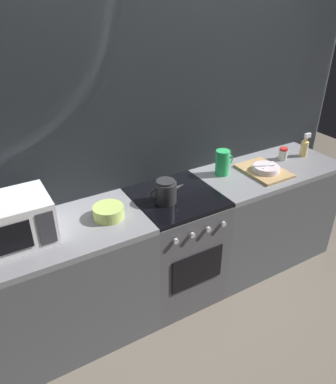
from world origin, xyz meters
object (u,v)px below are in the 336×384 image
object	(u,v)px
stove_unit	(175,246)
pitcher	(223,162)
mixing_bowl	(109,212)
spray_bottle	(304,147)
spice_jar	(283,154)
microwave	(10,222)
dish_pile	(265,170)
kettle	(166,191)

from	to	relation	value
stove_unit	pitcher	bearing A→B (deg)	12.71
mixing_bowl	spray_bottle	bearing A→B (deg)	1.51
pitcher	spice_jar	distance (m)	0.62
microwave	spice_jar	distance (m)	2.20
mixing_bowl	spice_jar	size ratio (longest dim) A/B	1.90
pitcher	dish_pile	bearing A→B (deg)	-25.56
mixing_bowl	spice_jar	bearing A→B (deg)	2.96
stove_unit	kettle	size ratio (longest dim) A/B	3.16
kettle	mixing_bowl	size ratio (longest dim) A/B	1.42
pitcher	spray_bottle	distance (m)	0.83
stove_unit	spray_bottle	size ratio (longest dim) A/B	4.43
stove_unit	mixing_bowl	distance (m)	0.71
stove_unit	dish_pile	distance (m)	0.94
kettle	spice_jar	xyz separation A→B (m)	(1.21, 0.10, -0.03)
microwave	spray_bottle	world-z (taller)	microwave
stove_unit	kettle	distance (m)	0.54
dish_pile	spice_jar	world-z (taller)	spice_jar
stove_unit	microwave	xyz separation A→B (m)	(-1.09, 0.03, 0.59)
microwave	mixing_bowl	size ratio (longest dim) A/B	2.30
microwave	mixing_bowl	world-z (taller)	microwave
dish_pile	microwave	bearing A→B (deg)	177.84
stove_unit	spice_jar	size ratio (longest dim) A/B	8.57
pitcher	stove_unit	bearing A→B (deg)	-167.29
pitcher	spice_jar	size ratio (longest dim) A/B	1.90
microwave	mixing_bowl	xyz separation A→B (m)	(0.58, -0.05, -0.10)
kettle	stove_unit	bearing A→B (deg)	17.48
kettle	spice_jar	size ratio (longest dim) A/B	2.71
kettle	spray_bottle	bearing A→B (deg)	2.70
pitcher	dish_pile	world-z (taller)	pitcher
dish_pile	spice_jar	bearing A→B (deg)	19.77
mixing_bowl	pitcher	xyz separation A→B (m)	(1.01, 0.12, 0.06)
microwave	dish_pile	bearing A→B (deg)	-2.16
stove_unit	kettle	world-z (taller)	kettle
mixing_bowl	dish_pile	xyz separation A→B (m)	(1.32, -0.03, -0.02)
mixing_bowl	spray_bottle	distance (m)	1.84
kettle	dish_pile	distance (m)	0.91
microwave	spice_jar	size ratio (longest dim) A/B	4.38
kettle	spray_bottle	world-z (taller)	spray_bottle
mixing_bowl	spray_bottle	size ratio (longest dim) A/B	0.99
mixing_bowl	pitcher	size ratio (longest dim) A/B	1.00
stove_unit	mixing_bowl	xyz separation A→B (m)	(-0.52, -0.01, 0.49)
pitcher	spice_jar	bearing A→B (deg)	-3.74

